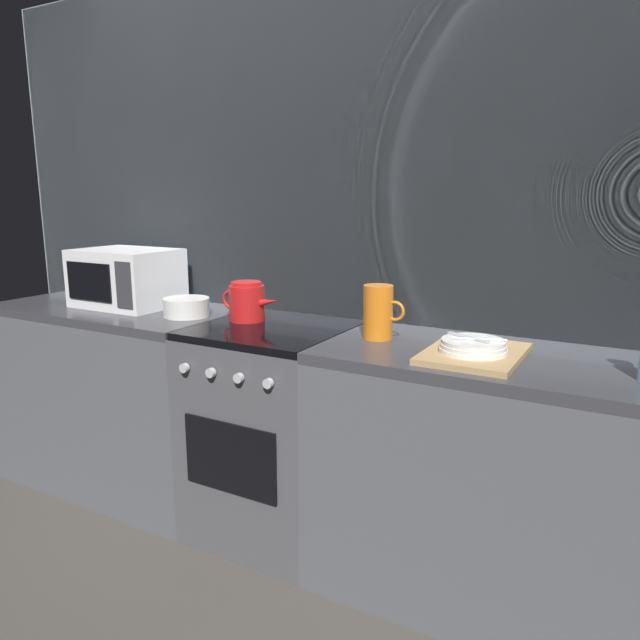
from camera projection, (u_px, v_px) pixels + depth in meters
name	position (u px, v px, depth m)	size (l,w,h in m)	color
ground_plane	(276.00, 527.00, 2.60)	(8.00, 8.00, 0.00)	#47423D
back_wall	(312.00, 246.00, 2.62)	(3.60, 0.05, 2.40)	gray
counter_left	(122.00, 396.00, 2.94)	(1.20, 0.60, 0.90)	#515459
stove_unit	(274.00, 431.00, 2.50)	(0.60, 0.63, 0.90)	#4C4C51
counter_right	(490.00, 480.00, 2.08)	(1.20, 0.60, 0.90)	#515459
microwave	(127.00, 278.00, 2.83)	(0.46, 0.35, 0.27)	white
kettle	(247.00, 302.00, 2.51)	(0.28, 0.15, 0.17)	red
mixing_bowl	(186.00, 307.00, 2.61)	(0.20, 0.20, 0.08)	silver
pitcher	(378.00, 312.00, 2.19)	(0.16, 0.11, 0.20)	orange
dish_pile	(474.00, 350.00, 1.96)	(0.30, 0.40, 0.07)	tan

